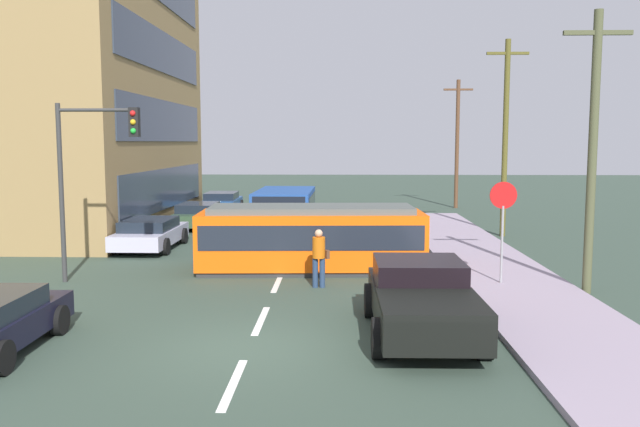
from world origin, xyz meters
TOP-DOWN VIEW (x-y plane):
  - ground_plane at (0.00, 10.00)m, footprint 120.00×120.00m
  - sidewalk_curb_right at (6.80, 6.00)m, footprint 3.20×36.00m
  - lane_stripe_0 at (0.00, -2.00)m, footprint 0.16×2.40m
  - lane_stripe_1 at (0.00, 2.00)m, footprint 0.16×2.40m
  - lane_stripe_2 at (0.00, 6.00)m, footprint 0.16×2.40m
  - lane_stripe_3 at (0.00, 14.04)m, footprint 0.16×2.40m
  - lane_stripe_4 at (0.00, 20.04)m, footprint 0.16×2.40m
  - corner_building at (-14.16, 18.31)m, footprint 15.40×16.29m
  - streetcar_tram at (0.91, 8.04)m, footprint 7.27×2.83m
  - city_bus at (-0.70, 17.17)m, footprint 2.62×5.45m
  - pedestrian_crossing at (1.24, 5.52)m, footprint 0.50×0.36m
  - pickup_truck_parked at (3.57, 0.95)m, footprint 2.31×5.02m
  - parked_sedan_mid at (-5.49, 12.01)m, footprint 2.12×4.58m
  - parked_sedan_far at (-5.00, 18.45)m, footprint 2.09×4.43m
  - parked_sedan_furthest at (-5.11, 25.33)m, footprint 2.16×4.29m
  - stop_sign at (6.42, 5.67)m, footprint 0.76×0.07m
  - traffic_light_mast at (-5.41, 6.05)m, footprint 2.43×0.33m
  - utility_pole_near at (8.60, 5.04)m, footprint 1.80×0.24m
  - utility_pole_mid at (8.99, 15.95)m, footprint 1.80×0.24m
  - utility_pole_far at (9.13, 28.34)m, footprint 1.80×0.24m

SIDE VIEW (x-z plane):
  - ground_plane at x=0.00m, z-range 0.00..0.00m
  - lane_stripe_0 at x=0.00m, z-range 0.00..0.01m
  - lane_stripe_1 at x=0.00m, z-range 0.00..0.01m
  - lane_stripe_2 at x=0.00m, z-range 0.00..0.01m
  - lane_stripe_3 at x=0.00m, z-range 0.00..0.01m
  - lane_stripe_4 at x=0.00m, z-range 0.00..0.01m
  - sidewalk_curb_right at x=6.80m, z-range 0.00..0.14m
  - parked_sedan_furthest at x=-5.11m, z-range 0.03..1.22m
  - parked_sedan_far at x=-5.00m, z-range 0.03..1.22m
  - parked_sedan_mid at x=-5.49m, z-range 0.03..1.22m
  - pickup_truck_parked at x=3.57m, z-range 0.02..1.57m
  - pedestrian_crossing at x=1.24m, z-range 0.11..1.78m
  - streetcar_tram at x=0.91m, z-range 0.04..2.13m
  - city_bus at x=-0.70m, z-range 0.14..2.06m
  - stop_sign at x=6.42m, z-range 0.75..3.63m
  - traffic_light_mast at x=-5.41m, z-range 1.01..6.26m
  - utility_pole_near at x=8.60m, z-range 0.18..7.77m
  - utility_pole_far at x=9.13m, z-range 0.18..8.13m
  - utility_pole_mid at x=8.99m, z-range 0.18..8.68m
  - corner_building at x=-14.16m, z-range 0.00..19.20m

